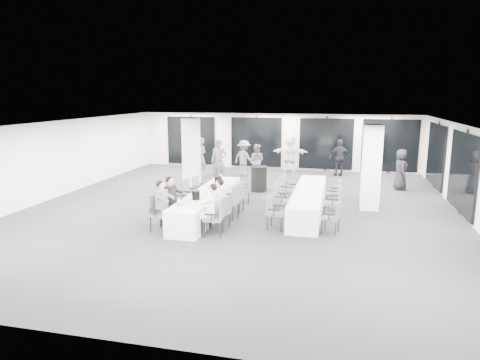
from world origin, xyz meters
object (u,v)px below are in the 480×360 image
object	(u,v)px
ice_bucket_far	(218,181)
chair_main_right_mid	(231,200)
chair_main_right_fourth	(238,195)
chair_side_right_mid	(335,200)
chair_main_left_fourth	(189,192)
chair_side_left_mid	(280,198)
chair_side_left_near	(274,210)
standing_guest_b	(256,159)
cocktail_table	(259,179)
chair_side_right_far	(335,192)
standing_guest_c	(244,156)
chair_main_right_far	(245,188)
standing_guest_f	(290,151)
standing_guest_a	(219,158)
banquet_table_side	(308,201)
chair_main_left_mid	(178,200)
banquet_table_main	(208,203)
standing_guest_g	(201,155)
ice_bucket_near	(196,195)
chair_main_left_second	(168,206)
chair_main_right_second	(223,210)
standing_guest_d	(340,155)
chair_main_right_near	(216,215)
chair_side_right_near	(334,215)
chair_side_left_far	(287,188)
chair_main_left_near	(159,210)
chair_main_left_far	(199,187)
standing_guest_e	(401,167)

from	to	relation	value
ice_bucket_far	chair_main_right_mid	bearing A→B (deg)	-59.56
chair_main_right_fourth	chair_side_right_mid	world-z (taller)	chair_side_right_mid
chair_main_left_fourth	chair_side_left_mid	distance (m)	3.08
chair_side_left_near	ice_bucket_far	bearing A→B (deg)	-125.10
chair_main_right_mid	standing_guest_b	world-z (taller)	standing_guest_b
cocktail_table	chair_side_right_far	size ratio (longest dim) A/B	1.06
standing_guest_c	chair_main_right_far	bearing A→B (deg)	128.23
chair_side_left_near	chair_side_left_mid	size ratio (longest dim) A/B	0.93
chair_side_left_mid	chair_main_left_fourth	bearing A→B (deg)	-93.32
standing_guest_f	chair_side_left_near	bearing A→B (deg)	95.45
cocktail_table	standing_guest_a	bearing A→B (deg)	147.64
banquet_table_side	cocktail_table	xyz separation A→B (m)	(-2.13, 2.69, 0.12)
chair_main_left_mid	chair_side_right_mid	xyz separation A→B (m)	(4.74, 0.90, 0.04)
banquet_table_main	chair_side_right_far	distance (m)	4.33
banquet_table_main	chair_side_right_mid	xyz separation A→B (m)	(3.91, 0.47, 0.20)
standing_guest_b	standing_guest_g	bearing A→B (deg)	8.71
chair_side_right_far	ice_bucket_near	distance (m)	4.90
banquet_table_side	chair_main_right_fourth	bearing A→B (deg)	-168.68
chair_main_left_second	chair_main_left_fourth	size ratio (longest dim) A/B	0.99
chair_main_left_fourth	chair_main_right_second	bearing A→B (deg)	50.18
chair_main_right_fourth	ice_bucket_near	size ratio (longest dim) A/B	3.69
cocktail_table	standing_guest_d	bearing A→B (deg)	52.13
chair_main_right_mid	chair_side_left_mid	bearing A→B (deg)	-56.10
banquet_table_side	standing_guest_d	distance (m)	6.70
chair_main_right_near	ice_bucket_far	distance (m)	3.17
chair_side_right_near	standing_guest_g	bearing A→B (deg)	52.18
standing_guest_d	banquet_table_main	bearing A→B (deg)	40.56
chair_main_right_second	chair_side_right_near	xyz separation A→B (m)	(3.07, 0.30, -0.03)
chair_side_left_far	chair_side_right_near	size ratio (longest dim) A/B	1.12
banquet_table_main	chair_main_left_fourth	xyz separation A→B (m)	(-0.83, 0.61, 0.17)
chair_side_left_far	standing_guest_d	world-z (taller)	standing_guest_d
chair_main_left_mid	ice_bucket_far	size ratio (longest dim) A/B	3.60
chair_main_right_far	ice_bucket_far	bearing A→B (deg)	112.26
chair_main_left_near	chair_main_right_near	size ratio (longest dim) A/B	1.02
chair_side_right_far	standing_guest_a	xyz separation A→B (m)	(-4.96, 3.11, 0.52)
chair_main_left_far	standing_guest_d	distance (m)	7.74
chair_main_left_near	chair_side_left_far	world-z (taller)	chair_main_left_near
chair_main_left_near	standing_guest_c	distance (m)	8.58
chair_main_left_fourth	ice_bucket_far	distance (m)	1.05
chair_main_left_fourth	standing_guest_b	bearing A→B (deg)	177.41
chair_main_left_second	standing_guest_g	xyz separation A→B (m)	(-1.43, 7.42, 0.47)
chair_main_right_near	chair_main_right_mid	world-z (taller)	chair_main_right_mid
chair_main_right_fourth	standing_guest_f	size ratio (longest dim) A/B	0.47
chair_main_right_near	ice_bucket_near	xyz separation A→B (m)	(-0.86, 0.85, 0.30)
chair_main_left_second	standing_guest_f	bearing A→B (deg)	170.95
banquet_table_main	chair_main_left_second	size ratio (longest dim) A/B	5.25
standing_guest_b	standing_guest_e	xyz separation A→B (m)	(6.09, -1.22, 0.05)
chair_side_left_far	standing_guest_e	size ratio (longest dim) A/B	0.54
ice_bucket_near	ice_bucket_far	world-z (taller)	ice_bucket_near
chair_main_right_second	chair_side_right_mid	size ratio (longest dim) A/B	0.93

